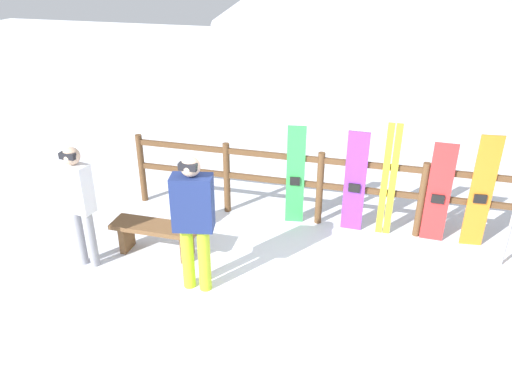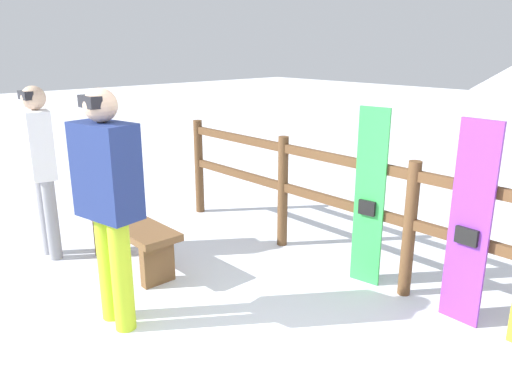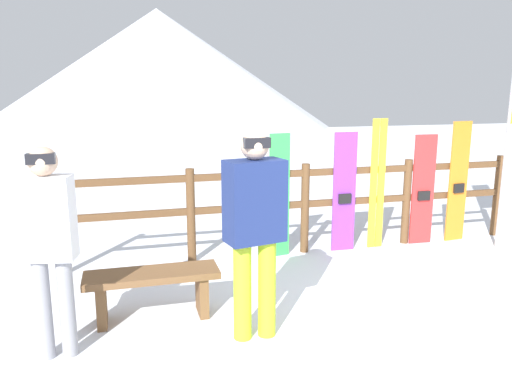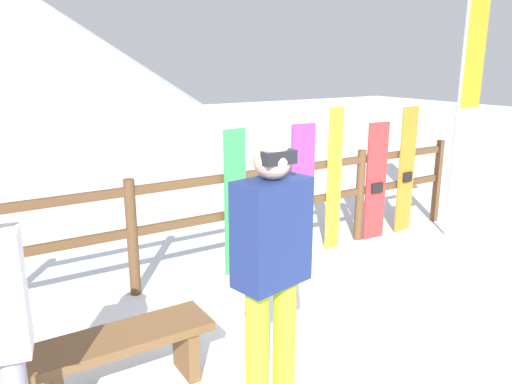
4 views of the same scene
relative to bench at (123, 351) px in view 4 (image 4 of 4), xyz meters
The scene contains 11 objects.
ground_plane 1.99m from the bench, 12.13° to the right, with size 40.00×40.00×0.00m, color white.
mountain_backdrop 23.60m from the bench, 85.30° to the left, with size 18.00×18.00×6.00m.
fence 2.39m from the bench, 35.53° to the left, with size 5.66×0.10×1.10m.
bench is the anchor object (origin of this frame).
person_navy 1.15m from the bench, 34.84° to the right, with size 0.49×0.33×1.67m.
snowboard_green 2.09m from the bench, 39.83° to the left, with size 0.26×0.08×1.48m.
snowboard_purple 2.77m from the bench, 28.63° to the left, with size 0.29×0.06×1.47m.
ski_pair_yellow 3.18m from the bench, 24.79° to the left, with size 0.20×0.02×1.63m.
snowboard_red 3.77m from the bench, 20.54° to the left, with size 0.30×0.06×1.42m.
snowboard_orange 4.26m from the bench, 18.10° to the left, with size 0.29×0.08×1.57m.
rental_flag 4.85m from the bench, 11.48° to the left, with size 0.40×0.04×3.07m.
Camera 4 is at (-2.69, -2.43, 2.11)m, focal length 35.00 mm.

